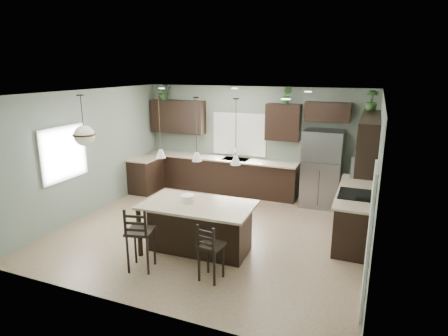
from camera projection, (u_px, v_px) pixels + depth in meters
ground at (212, 231)px, 7.72m from camera, size 6.00×6.00×0.00m
pantry_door at (369, 240)px, 5.00m from camera, size 0.04×0.82×2.04m
window_back at (239, 134)px, 9.92m from camera, size 1.35×0.02×1.00m
window_left at (63, 153)px, 7.68m from camera, size 0.02×1.10×1.00m
left_return_cabs at (146, 175)px, 10.11m from camera, size 0.60×0.90×0.90m
left_return_countertop at (146, 158)px, 9.98m from camera, size 0.66×0.96×0.04m
back_lower_cabs at (220, 175)px, 10.11m from camera, size 4.20×0.60×0.90m
back_countertop at (219, 158)px, 9.97m from camera, size 4.20×0.66×0.04m
sink_inset at (235, 159)px, 9.80m from camera, size 0.70×0.45×0.01m
faucet at (235, 154)px, 9.74m from camera, size 0.02×0.02×0.28m
back_upper_left at (178, 117)px, 10.31m from camera, size 1.55×0.34×0.90m
back_upper_right at (283, 122)px, 9.24m from camera, size 0.85×0.34×0.90m
fridge_header at (328, 112)px, 8.78m from camera, size 1.05×0.34×0.45m
right_lower_cabs at (354, 214)px, 7.41m from camera, size 0.60×2.35×0.90m
right_countertop at (355, 191)px, 7.30m from camera, size 0.66×2.35×0.04m
cooktop at (355, 194)px, 7.05m from camera, size 0.58×0.75×0.02m
wall_oven_front at (337, 217)px, 7.28m from camera, size 0.01×0.72×0.60m
right_upper_cabs at (369, 140)px, 6.98m from camera, size 0.34×2.35×0.90m
microwave at (363, 164)px, 6.85m from camera, size 0.40×0.75×0.40m
refrigerator at (322, 169)px, 8.92m from camera, size 0.90×0.74×1.85m
kitchen_island at (198, 228)px, 6.73m from camera, size 2.00×1.18×0.92m
serving_dish at (187, 199)px, 6.65m from camera, size 0.24×0.24×0.14m
bar_stool_left at (141, 238)px, 6.11m from camera, size 0.50×0.50×1.11m
bar_stool_right at (211, 252)px, 5.82m from camera, size 0.40×0.40×0.97m
pendant_left at (160, 127)px, 6.50m from camera, size 0.17×0.17×1.10m
pendant_center at (196, 130)px, 6.26m from camera, size 0.17×0.17×1.10m
pendant_right at (236, 132)px, 6.03m from camera, size 0.17×0.17×1.10m
chandelier at (83, 120)px, 6.76m from camera, size 0.42×0.42×0.94m
plant_back_left at (164, 92)px, 10.25m from camera, size 0.48×0.45×0.43m
plant_back_right at (287, 95)px, 9.01m from camera, size 0.28×0.24×0.43m
plant_right_wall at (372, 101)px, 7.59m from camera, size 0.25×0.25×0.42m
room_shell at (212, 150)px, 7.28m from camera, size 6.00×6.00×6.00m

